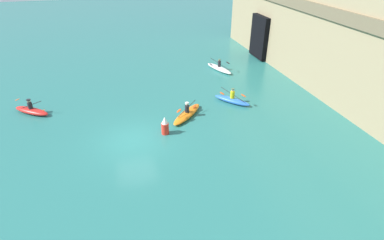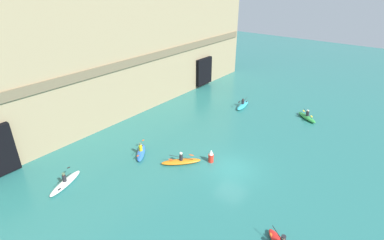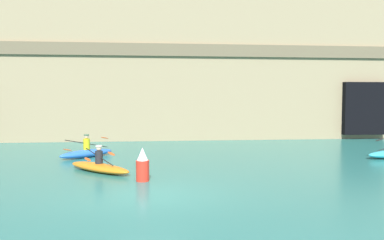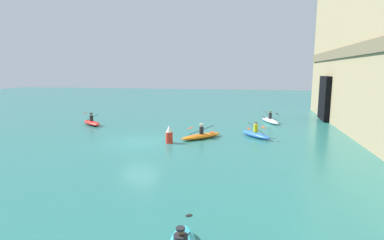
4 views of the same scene
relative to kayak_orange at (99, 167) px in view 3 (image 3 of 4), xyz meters
name	(u,v)px [view 3 (image 3 of 4)]	position (x,y,z in m)	size (l,w,h in m)	color
ground_plane	(149,196)	(2.04, -3.93, -0.21)	(120.00, 120.00, 0.00)	#28706B
cliff_bluff	(176,41)	(3.93, 13.89, 7.20)	(45.38, 7.17, 14.86)	#9E8966
kayak_orange	(99,167)	(0.00, 0.00, 0.00)	(3.05, 2.92, 1.07)	orange
kayak_blue	(87,152)	(-1.15, 3.81, 0.04)	(2.65, 2.42, 1.16)	blue
marker_buoy	(143,166)	(1.81, -1.88, 0.35)	(0.47, 0.47, 1.21)	red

